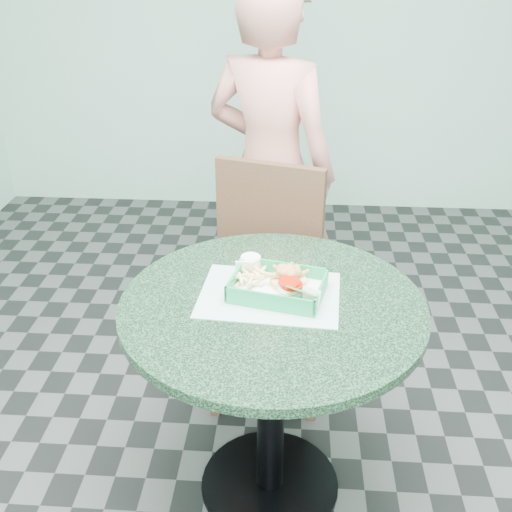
# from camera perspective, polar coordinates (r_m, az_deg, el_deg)

# --- Properties ---
(floor) EXTENTS (4.00, 5.00, 0.02)m
(floor) POSITION_cam_1_polar(r_m,az_deg,el_deg) (2.26, 1.31, -20.97)
(floor) COLOR #303335
(floor) RESTS_ON ground
(cafe_table) EXTENTS (0.90, 0.90, 0.75)m
(cafe_table) POSITION_cam_1_polar(r_m,az_deg,el_deg) (1.86, 1.50, -9.28)
(cafe_table) COLOR black
(cafe_table) RESTS_ON floor
(dining_chair) EXTENTS (0.45, 0.45, 0.93)m
(dining_chair) POSITION_cam_1_polar(r_m,az_deg,el_deg) (2.41, 1.12, -0.98)
(dining_chair) COLOR #442818
(dining_chair) RESTS_ON floor
(diner_person) EXTENTS (0.75, 0.63, 1.74)m
(diner_person) POSITION_cam_1_polar(r_m,az_deg,el_deg) (2.60, 1.38, 9.33)
(diner_person) COLOR tan
(diner_person) RESTS_ON floor
(placemat) EXTENTS (0.43, 0.34, 0.00)m
(placemat) POSITION_cam_1_polar(r_m,az_deg,el_deg) (1.79, 1.29, -4.23)
(placemat) COLOR #9BC1BE
(placemat) RESTS_ON cafe_table
(food_basket) EXTENTS (0.27, 0.19, 0.05)m
(food_basket) POSITION_cam_1_polar(r_m,az_deg,el_deg) (1.79, 2.07, -3.72)
(food_basket) COLOR #11904B
(food_basket) RESTS_ON placemat
(crab_sandwich) EXTENTS (0.11, 0.11, 0.07)m
(crab_sandwich) POSITION_cam_1_polar(r_m,az_deg,el_deg) (1.81, 2.80, -2.20)
(crab_sandwich) COLOR tan
(crab_sandwich) RESTS_ON food_basket
(fries_pile) EXTENTS (0.13, 0.13, 0.04)m
(fries_pile) POSITION_cam_1_polar(r_m,az_deg,el_deg) (1.82, -0.75, -2.41)
(fries_pile) COLOR #EBD886
(fries_pile) RESTS_ON food_basket
(sauce_ramekin) EXTENTS (0.06, 0.06, 0.04)m
(sauce_ramekin) POSITION_cam_1_polar(r_m,az_deg,el_deg) (1.85, -1.24, -1.31)
(sauce_ramekin) COLOR white
(sauce_ramekin) RESTS_ON food_basket
(garnish_cup) EXTENTS (0.11, 0.11, 0.05)m
(garnish_cup) POSITION_cam_1_polar(r_m,az_deg,el_deg) (1.75, 3.72, -3.57)
(garnish_cup) COLOR white
(garnish_cup) RESTS_ON food_basket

